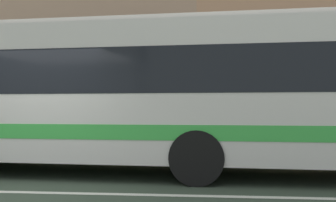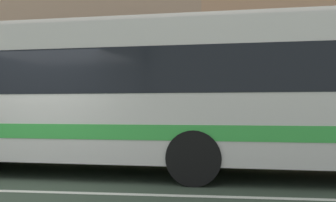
{
  "view_description": "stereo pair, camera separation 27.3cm",
  "coord_description": "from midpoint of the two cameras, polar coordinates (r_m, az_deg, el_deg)",
  "views": [
    {
      "loc": [
        3.24,
        -6.62,
        1.38
      ],
      "look_at": [
        2.32,
        2.51,
        1.55
      ],
      "focal_mm": 44.48,
      "sensor_mm": 36.0,
      "label": 1
    },
    {
      "loc": [
        3.51,
        -6.59,
        1.38
      ],
      "look_at": [
        2.32,
        2.51,
        1.55
      ],
      "focal_mm": 44.48,
      "sensor_mm": 36.0,
      "label": 2
    }
  ],
  "objects": [
    {
      "name": "transit_bus",
      "position": [
        8.78,
        -0.92,
        1.27
      ],
      "size": [
        11.91,
        3.38,
        3.15
      ],
      "color": "beige",
      "rests_on": "ground_plane"
    },
    {
      "name": "hedge_row_far",
      "position": [
        13.29,
        -18.4,
        -5.11
      ],
      "size": [
        15.1,
        1.1,
        0.87
      ],
      "primitive_type": "cube",
      "color": "#32581B",
      "rests_on": "ground_plane"
    },
    {
      "name": "ground_plane",
      "position": [
        7.54,
        -21.4,
        -11.56
      ],
      "size": [
        160.0,
        160.0,
        0.0
      ],
      "primitive_type": "plane",
      "color": "#364436"
    },
    {
      "name": "lane_centre_line",
      "position": [
        7.54,
        -21.4,
        -11.53
      ],
      "size": [
        60.0,
        0.16,
        0.01
      ],
      "primitive_type": "cube",
      "color": "silver",
      "rests_on": "ground_plane"
    }
  ]
}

